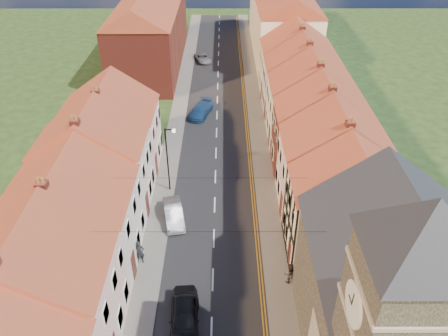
{
  "coord_description": "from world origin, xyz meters",
  "views": [
    {
      "loc": [
        0.74,
        -10.12,
        22.97
      ],
      "look_at": [
        0.77,
        18.3,
        3.5
      ],
      "focal_mm": 35.0,
      "sensor_mm": 36.0,
      "label": 1
    }
  ],
  "objects_px": {
    "pedestrian_right": "(290,273)",
    "car_mid": "(174,214)",
    "car_distant": "(203,58)",
    "car_near": "(184,317)",
    "lamppost": "(168,156)",
    "pedestrian_left": "(140,252)",
    "car_far": "(201,110)",
    "church": "(405,304)"
  },
  "relations": [
    {
      "from": "church",
      "to": "car_far",
      "type": "bearing_deg",
      "value": 109.98
    },
    {
      "from": "church",
      "to": "lamppost",
      "type": "distance_m",
      "value": 21.38
    },
    {
      "from": "pedestrian_right",
      "to": "church",
      "type": "bearing_deg",
      "value": 110.6
    },
    {
      "from": "car_mid",
      "to": "car_distant",
      "type": "bearing_deg",
      "value": 76.19
    },
    {
      "from": "car_far",
      "to": "pedestrian_left",
      "type": "bearing_deg",
      "value": -81.46
    },
    {
      "from": "pedestrian_left",
      "to": "pedestrian_right",
      "type": "xyz_separation_m",
      "value": [
        10.2,
        -1.82,
        -0.13
      ]
    },
    {
      "from": "car_far",
      "to": "car_distant",
      "type": "xyz_separation_m",
      "value": [
        -0.45,
        16.7,
        -0.12
      ]
    },
    {
      "from": "church",
      "to": "car_far",
      "type": "relative_size",
      "value": 3.39
    },
    {
      "from": "car_near",
      "to": "pedestrian_left",
      "type": "relative_size",
      "value": 2.37
    },
    {
      "from": "church",
      "to": "pedestrian_left",
      "type": "distance_m",
      "value": 17.32
    },
    {
      "from": "car_distant",
      "to": "car_mid",
      "type": "bearing_deg",
      "value": -110.44
    },
    {
      "from": "car_near",
      "to": "car_far",
      "type": "distance_m",
      "value": 27.53
    },
    {
      "from": "church",
      "to": "pedestrian_left",
      "type": "relative_size",
      "value": 8.22
    },
    {
      "from": "church",
      "to": "pedestrian_right",
      "type": "height_order",
      "value": "church"
    },
    {
      "from": "church",
      "to": "car_far",
      "type": "distance_m",
      "value": 33.06
    },
    {
      "from": "car_mid",
      "to": "pedestrian_left",
      "type": "distance_m",
      "value": 4.98
    },
    {
      "from": "car_far",
      "to": "car_distant",
      "type": "bearing_deg",
      "value": 108.46
    },
    {
      "from": "church",
      "to": "car_mid",
      "type": "distance_m",
      "value": 18.68
    },
    {
      "from": "car_distant",
      "to": "car_far",
      "type": "bearing_deg",
      "value": -107.31
    },
    {
      "from": "car_mid",
      "to": "pedestrian_right",
      "type": "distance_m",
      "value": 10.49
    },
    {
      "from": "car_near",
      "to": "pedestrian_left",
      "type": "bearing_deg",
      "value": 121.2
    },
    {
      "from": "car_far",
      "to": "lamppost",
      "type": "bearing_deg",
      "value": -81.29
    },
    {
      "from": "church",
      "to": "car_near",
      "type": "xyz_separation_m",
      "value": [
        -10.99,
        3.15,
        -5.13
      ]
    },
    {
      "from": "pedestrian_right",
      "to": "car_near",
      "type": "bearing_deg",
      "value": 12.7
    },
    {
      "from": "church",
      "to": "lamppost",
      "type": "height_order",
      "value": "church"
    },
    {
      "from": "pedestrian_right",
      "to": "car_mid",
      "type": "bearing_deg",
      "value": -50.72
    },
    {
      "from": "car_near",
      "to": "pedestrian_left",
      "type": "xyz_separation_m",
      "value": [
        -3.47,
        5.06,
        0.3
      ]
    },
    {
      "from": "lamppost",
      "to": "pedestrian_left",
      "type": "xyz_separation_m",
      "value": [
        -1.29,
        -8.46,
        -2.49
      ]
    },
    {
      "from": "car_far",
      "to": "car_distant",
      "type": "height_order",
      "value": "car_far"
    },
    {
      "from": "church",
      "to": "car_distant",
      "type": "bearing_deg",
      "value": 103.77
    },
    {
      "from": "church",
      "to": "car_near",
      "type": "relative_size",
      "value": 3.46
    },
    {
      "from": "church",
      "to": "pedestrian_right",
      "type": "xyz_separation_m",
      "value": [
        -4.26,
        6.4,
        -4.96
      ]
    },
    {
      "from": "lamppost",
      "to": "car_far",
      "type": "distance_m",
      "value": 14.44
    },
    {
      "from": "car_mid",
      "to": "pedestrian_left",
      "type": "relative_size",
      "value": 2.14
    },
    {
      "from": "car_mid",
      "to": "car_distant",
      "type": "height_order",
      "value": "car_mid"
    },
    {
      "from": "car_far",
      "to": "pedestrian_left",
      "type": "relative_size",
      "value": 2.42
    },
    {
      "from": "car_distant",
      "to": "pedestrian_right",
      "type": "distance_m",
      "value": 41.64
    },
    {
      "from": "church",
      "to": "car_near",
      "type": "bearing_deg",
      "value": 164.01
    },
    {
      "from": "car_near",
      "to": "pedestrian_right",
      "type": "xyz_separation_m",
      "value": [
        6.73,
        3.25,
        0.17
      ]
    },
    {
      "from": "car_near",
      "to": "car_far",
      "type": "relative_size",
      "value": 0.98
    },
    {
      "from": "car_mid",
      "to": "car_distant",
      "type": "distance_m",
      "value": 34.59
    },
    {
      "from": "pedestrian_left",
      "to": "pedestrian_right",
      "type": "height_order",
      "value": "pedestrian_left"
    }
  ]
}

